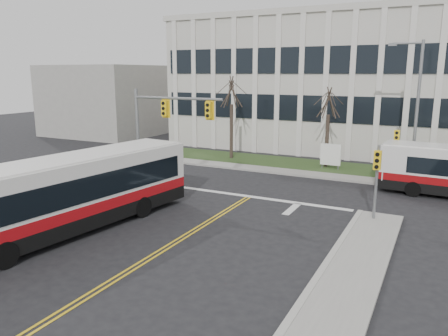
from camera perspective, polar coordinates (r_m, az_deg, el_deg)
ground at (r=19.08m, az=-6.70°, el=-9.82°), size 120.00×120.00×0.00m
sidewalk_cross at (r=31.07m, az=17.14°, el=-1.43°), size 44.00×1.60×0.14m
building_lawn at (r=33.77m, az=17.98°, el=-0.43°), size 44.00×5.00×0.12m
office_building at (r=44.93m, az=21.01°, el=10.04°), size 40.00×16.00×12.00m
building_annex at (r=54.33m, az=-14.65°, el=8.59°), size 12.00×12.00×8.00m
mast_arm_signal at (r=26.93m, az=-8.49°, el=6.00°), size 6.11×0.38×6.20m
signal_pole_near at (r=22.21m, az=19.33°, el=-0.50°), size 0.34×0.39×3.80m
signal_pole_far at (r=30.53m, az=21.56°, el=2.68°), size 0.34×0.39×3.80m
streetlight at (r=30.97m, az=23.64°, el=7.66°), size 2.15×0.25×9.20m
directory_sign at (r=33.53m, az=13.75°, el=1.67°), size 1.50×0.12×2.00m
tree_left at (r=36.35m, az=0.98°, el=9.72°), size 1.80×1.80×7.70m
tree_mid at (r=33.86m, az=13.52°, el=8.13°), size 1.80×1.80×6.82m
bus_main at (r=21.14m, az=-19.27°, el=-3.38°), size 4.34×12.96×3.39m
newspaper_box_blue at (r=23.67m, az=-19.64°, el=-4.83°), size 0.54×0.50×0.95m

